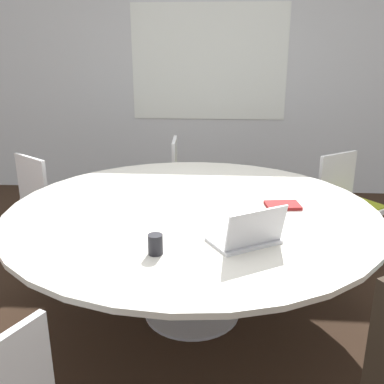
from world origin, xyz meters
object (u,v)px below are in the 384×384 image
at_px(chair_4, 48,194).
at_px(handbag, 292,216).
at_px(chair_2, 347,197).
at_px(coffee_cup, 155,244).
at_px(laptop, 249,235).
at_px(chair_3, 188,174).
at_px(spiral_notebook, 283,205).

bearing_deg(chair_4, handbag, 51.81).
xyz_separation_m(chair_2, coffee_cup, (-1.36, -1.62, 0.28)).
xyz_separation_m(laptop, coffee_cup, (-0.45, -0.13, -0.00)).
bearing_deg(chair_2, laptop, 22.87).
bearing_deg(coffee_cup, chair_3, 90.79).
xyz_separation_m(chair_2, chair_4, (-2.53, -0.10, 0.00)).
relative_size(chair_2, chair_4, 1.00).
bearing_deg(chair_2, coffee_cup, 14.29).
distance_m(chair_4, handbag, 2.29).
bearing_deg(handbag, laptop, -105.42).
bearing_deg(coffee_cup, laptop, 16.03).
relative_size(spiral_notebook, handbag, 0.63).
bearing_deg(chair_3, spiral_notebook, 22.25).
relative_size(chair_4, handbag, 2.41).
height_order(coffee_cup, handbag, coffee_cup).
height_order(spiral_notebook, handbag, spiral_notebook).
bearing_deg(handbag, chair_2, -54.75).
bearing_deg(chair_4, coffee_cup, -16.09).
relative_size(chair_4, laptop, 2.13).
xyz_separation_m(chair_2, handbag, (-0.36, 0.51, -0.38)).
height_order(laptop, spiral_notebook, laptop).
distance_m(laptop, handbag, 2.18).
height_order(laptop, handbag, laptop).
bearing_deg(handbag, chair_3, 175.41).
bearing_deg(handbag, chair_4, -164.46).
relative_size(chair_3, chair_4, 1.00).
bearing_deg(handbag, spiral_notebook, -102.21).
bearing_deg(chair_2, chair_4, -33.58).
bearing_deg(chair_2, spiral_notebook, 18.33).
relative_size(coffee_cup, handbag, 0.28).
bearing_deg(chair_4, chair_2, 38.52).
xyz_separation_m(laptop, spiral_notebook, (0.24, 0.57, -0.04)).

